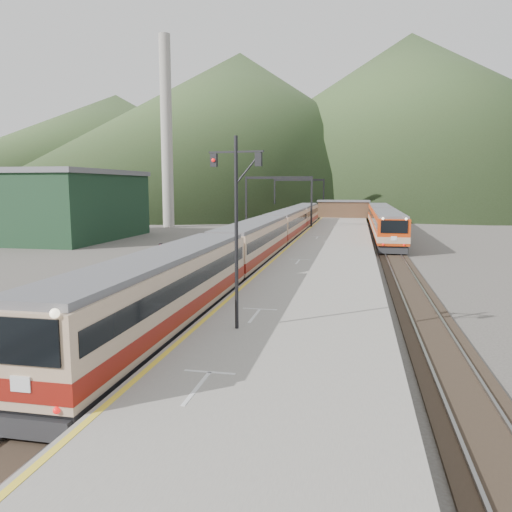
% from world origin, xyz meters
% --- Properties ---
extents(ground, '(400.00, 400.00, 0.00)m').
position_xyz_m(ground, '(0.00, 0.00, 0.00)').
color(ground, '#47423D').
rests_on(ground, ground).
extents(track_main, '(2.60, 200.00, 0.23)m').
position_xyz_m(track_main, '(0.00, 40.00, 0.07)').
color(track_main, black).
rests_on(track_main, ground).
extents(track_far, '(2.60, 200.00, 0.23)m').
position_xyz_m(track_far, '(-5.00, 40.00, 0.07)').
color(track_far, black).
rests_on(track_far, ground).
extents(track_second, '(2.60, 200.00, 0.23)m').
position_xyz_m(track_second, '(11.50, 40.00, 0.07)').
color(track_second, black).
rests_on(track_second, ground).
extents(platform, '(8.00, 100.00, 1.00)m').
position_xyz_m(platform, '(5.60, 38.00, 0.50)').
color(platform, gray).
rests_on(platform, ground).
extents(gantry_near, '(9.55, 0.25, 8.00)m').
position_xyz_m(gantry_near, '(-2.85, 55.00, 5.59)').
color(gantry_near, black).
rests_on(gantry_near, ground).
extents(gantry_far, '(9.55, 0.25, 8.00)m').
position_xyz_m(gantry_far, '(-2.85, 80.00, 5.59)').
color(gantry_far, black).
rests_on(gantry_far, ground).
extents(warehouse, '(14.50, 20.50, 8.60)m').
position_xyz_m(warehouse, '(-28.00, 42.00, 4.32)').
color(warehouse, black).
rests_on(warehouse, ground).
extents(smokestack, '(1.80, 1.80, 30.00)m').
position_xyz_m(smokestack, '(-22.00, 62.00, 15.00)').
color(smokestack, '#9E998E').
rests_on(smokestack, ground).
extents(station_shed, '(9.40, 4.40, 3.10)m').
position_xyz_m(station_shed, '(5.60, 78.00, 2.57)').
color(station_shed, '#4E3623').
rests_on(station_shed, platform).
extents(hill_a, '(180.00, 180.00, 60.00)m').
position_xyz_m(hill_a, '(-40.00, 190.00, 30.00)').
color(hill_a, '#314421').
rests_on(hill_a, ground).
extents(hill_b, '(220.00, 220.00, 75.00)m').
position_xyz_m(hill_b, '(30.00, 230.00, 37.50)').
color(hill_b, '#314421').
rests_on(hill_b, ground).
extents(hill_d, '(200.00, 200.00, 55.00)m').
position_xyz_m(hill_d, '(-120.00, 240.00, 27.50)').
color(hill_d, '#314421').
rests_on(hill_d, ground).
extents(main_train, '(2.78, 76.27, 3.39)m').
position_xyz_m(main_train, '(0.00, 33.85, 1.93)').
color(main_train, tan).
rests_on(main_train, track_main).
extents(second_train, '(3.01, 41.01, 3.68)m').
position_xyz_m(second_train, '(11.50, 54.15, 2.07)').
color(second_train, '#C2370C').
rests_on(second_train, track_second).
extents(signal_mast, '(2.19, 0.41, 7.47)m').
position_xyz_m(signal_mast, '(3.49, 3.98, 5.53)').
color(signal_mast, black).
rests_on(signal_mast, platform).
extents(short_signal_a, '(0.24, 0.18, 2.27)m').
position_xyz_m(short_signal_a, '(-2.20, 0.05, 1.46)').
color(short_signal_a, black).
rests_on(short_signal_a, ground).
extents(short_signal_b, '(0.24, 0.20, 2.27)m').
position_xyz_m(short_signal_b, '(-3.23, 30.00, 1.46)').
color(short_signal_b, black).
rests_on(short_signal_b, ground).
extents(short_signal_c, '(0.22, 0.16, 2.27)m').
position_xyz_m(short_signal_c, '(-6.67, 21.06, 1.46)').
color(short_signal_c, black).
rests_on(short_signal_c, ground).
extents(worker, '(0.69, 0.60, 1.60)m').
position_xyz_m(worker, '(-4.63, 5.55, 0.80)').
color(worker, '#242733').
rests_on(worker, ground).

